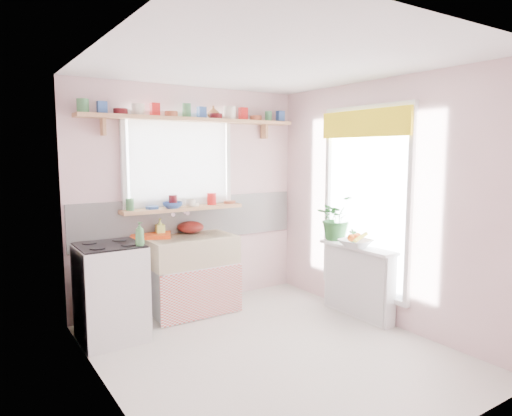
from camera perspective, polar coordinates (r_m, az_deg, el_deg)
room at (r=4.99m, az=2.37°, el=2.46°), size 3.20×3.20×3.20m
sink_unit at (r=5.11m, az=-8.06°, el=-8.18°), size 0.95×0.65×1.11m
cooker at (r=4.57m, az=-17.69°, el=-9.94°), size 0.58×0.58×0.93m
radiator_ledge at (r=5.08m, az=12.67°, el=-8.78°), size 0.22×0.95×0.78m
windowsill at (r=5.14m, az=-9.09°, el=-0.07°), size 1.40×0.22×0.04m
pine_shelf at (r=5.17m, az=-7.71°, el=10.88°), size 2.52×0.24×0.04m
shelf_crockery at (r=5.18m, az=-7.73°, el=11.70°), size 2.47×0.11×0.12m
sill_crockery at (r=5.11m, az=-9.61°, el=0.72°), size 1.35×0.11×0.12m
dish_tray at (r=5.06m, az=-12.99°, el=-3.36°), size 0.51×0.45×0.04m
colander at (r=5.23m, az=-8.18°, el=-2.39°), size 0.37×0.37×0.14m
jade_plant at (r=5.25m, az=9.95°, el=-1.19°), size 0.51×0.46×0.50m
fruit_bowl at (r=4.90m, az=12.36°, el=-4.33°), size 0.36×0.36×0.08m
herb_pot at (r=4.92m, az=12.03°, el=-3.66°), size 0.11×0.08×0.19m
soap_bottle_sink at (r=5.08m, az=-11.90°, el=-2.40°), size 0.10×0.10×0.20m
sill_cup at (r=5.11m, az=-8.15°, el=0.61°), size 0.12×0.12×0.08m
sill_bowl at (r=5.02m, az=-10.37°, el=0.35°), size 0.28×0.28×0.07m
shelf_vase at (r=5.35m, az=-5.35°, el=11.80°), size 0.18×0.18×0.15m
cooker_bottle at (r=4.29m, az=-14.34°, el=-3.15°), size 0.11×0.11×0.22m
fruit at (r=4.90m, az=12.37°, el=-3.59°), size 0.20×0.14×0.10m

